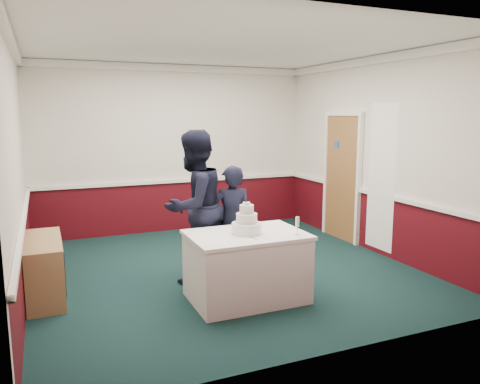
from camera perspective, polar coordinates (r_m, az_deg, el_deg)
name	(u,v)px	position (r m, az deg, el deg)	size (l,w,h in m)	color
ground	(224,270)	(6.56, -1.92, -9.49)	(5.00, 5.00, 0.00)	#122C2E
room_shell	(214,126)	(6.80, -3.25, 8.07)	(5.00, 5.00, 3.00)	silver
sideboard	(45,268)	(5.99, -22.69, -8.59)	(0.41, 1.20, 0.70)	#A68350
cake_table	(247,266)	(5.47, 0.80, -8.99)	(1.32, 0.92, 0.79)	white
wedding_cake	(247,224)	(5.33, 0.82, -3.90)	(0.35, 0.35, 0.36)	white
cake_knife	(251,237)	(5.17, 1.40, -5.56)	(0.01, 0.22, 0.01)	silver
champagne_flute	(297,223)	(5.30, 7.01, -3.74)	(0.05, 0.05, 0.21)	silver
person_man	(194,206)	(5.98, -5.61, -1.77)	(0.94, 0.74, 1.94)	black
person_woman	(232,222)	(6.09, -1.02, -3.71)	(0.54, 0.36, 1.49)	black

